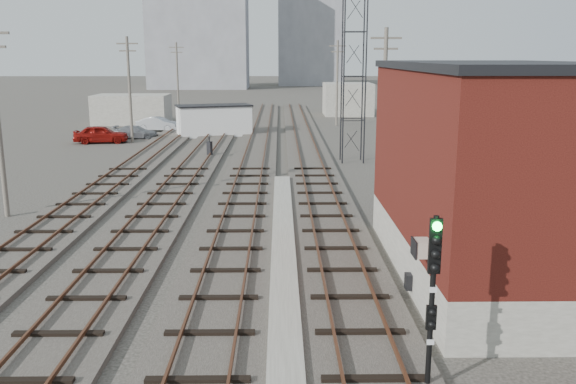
{
  "coord_description": "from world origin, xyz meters",
  "views": [
    {
      "loc": [
        0.39,
        -7.96,
        7.43
      ],
      "look_at": [
        0.69,
        15.3,
        2.2
      ],
      "focal_mm": 38.0,
      "sensor_mm": 36.0,
      "label": 1
    }
  ],
  "objects_px": {
    "switch_stand": "(210,149)",
    "car_silver": "(159,124)",
    "site_trailer": "(214,120)",
    "signal_mast": "(433,291)",
    "car_red": "(101,134)",
    "car_grey": "(136,132)"
  },
  "relations": [
    {
      "from": "site_trailer",
      "to": "car_grey",
      "type": "distance_m",
      "value": 7.26
    },
    {
      "from": "switch_stand",
      "to": "car_silver",
      "type": "distance_m",
      "value": 17.63
    },
    {
      "from": "switch_stand",
      "to": "site_trailer",
      "type": "xyz_separation_m",
      "value": [
        -0.97,
        12.54,
        0.8
      ]
    },
    {
      "from": "car_silver",
      "to": "car_grey",
      "type": "relative_size",
      "value": 1.08
    },
    {
      "from": "car_silver",
      "to": "switch_stand",
      "type": "bearing_deg",
      "value": -145.88
    },
    {
      "from": "switch_stand",
      "to": "site_trailer",
      "type": "relative_size",
      "value": 0.19
    },
    {
      "from": "signal_mast",
      "to": "site_trailer",
      "type": "relative_size",
      "value": 0.55
    },
    {
      "from": "car_silver",
      "to": "car_grey",
      "type": "xyz_separation_m",
      "value": [
        -1.04,
        -5.4,
        -0.13
      ]
    },
    {
      "from": "car_silver",
      "to": "car_grey",
      "type": "bearing_deg",
      "value": -179.89
    },
    {
      "from": "car_red",
      "to": "car_grey",
      "type": "distance_m",
      "value": 3.81
    },
    {
      "from": "car_grey",
      "to": "signal_mast",
      "type": "bearing_deg",
      "value": -156.71
    },
    {
      "from": "switch_stand",
      "to": "car_grey",
      "type": "xyz_separation_m",
      "value": [
        -7.97,
        10.81,
        -0.09
      ]
    },
    {
      "from": "car_silver",
      "to": "car_grey",
      "type": "height_order",
      "value": "car_silver"
    },
    {
      "from": "signal_mast",
      "to": "switch_stand",
      "type": "height_order",
      "value": "signal_mast"
    },
    {
      "from": "site_trailer",
      "to": "car_red",
      "type": "distance_m",
      "value": 10.46
    },
    {
      "from": "signal_mast",
      "to": "car_silver",
      "type": "distance_m",
      "value": 51.12
    },
    {
      "from": "switch_stand",
      "to": "car_silver",
      "type": "relative_size",
      "value": 0.33
    },
    {
      "from": "car_silver",
      "to": "signal_mast",
      "type": "bearing_deg",
      "value": -151.37
    },
    {
      "from": "car_grey",
      "to": "site_trailer",
      "type": "bearing_deg",
      "value": -73.8
    },
    {
      "from": "car_red",
      "to": "car_silver",
      "type": "height_order",
      "value": "car_red"
    },
    {
      "from": "signal_mast",
      "to": "car_red",
      "type": "distance_m",
      "value": 44.47
    },
    {
      "from": "signal_mast",
      "to": "switch_stand",
      "type": "xyz_separation_m",
      "value": [
        -8.56,
        32.48,
        -1.75
      ]
    }
  ]
}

